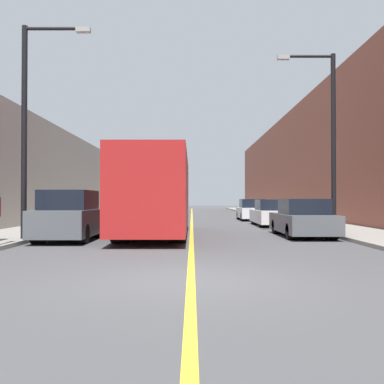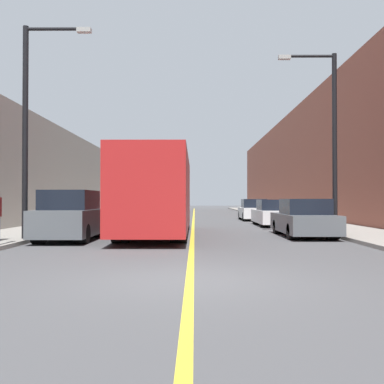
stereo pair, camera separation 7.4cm
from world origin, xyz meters
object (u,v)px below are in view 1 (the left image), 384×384
Objects in this scene: car_right_near at (304,220)px; street_lamp_right at (330,131)px; bus at (158,193)px; car_right_mid at (273,214)px; parked_suv_left at (72,217)px; car_right_far at (253,211)px; street_lamp_left at (32,117)px.

street_lamp_right is (1.19, 0.39, 3.68)m from car_right_near.
car_right_near is (5.98, -0.57, -1.08)m from bus.
street_lamp_right reaches higher than car_right_mid.
parked_suv_left reaches higher than car_right_near.
street_lamp_left is at bearing -121.14° from car_right_far.
car_right_near is at bearing -161.77° from street_lamp_right.
street_lamp_left is (-10.03, -16.60, 3.72)m from car_right_far.
car_right_far is (-0.21, 6.85, 0.01)m from car_right_mid.
car_right_far is at bearing 91.76° from car_right_mid.
parked_suv_left is 18.14m from car_right_far.
car_right_near is 0.64× the size of street_lamp_right.
street_lamp_right reaches higher than car_right_far.
street_lamp_right is at bearing 11.54° from parked_suv_left.
bus is 2.43× the size of car_right_far.
car_right_far is at bearing 95.70° from street_lamp_right.
bus is 1.41× the size of street_lamp_left.
street_lamp_left is 11.75m from street_lamp_right.
parked_suv_left is 3.84m from street_lamp_left.
parked_suv_left is at bearing -143.09° from bus.
parked_suv_left is at bearing -168.46° from street_lamp_right.
bus is 3.87m from parked_suv_left.
car_right_far is (5.79, 13.60, -1.08)m from bus.
car_right_far is at bearing 90.77° from car_right_near.
car_right_far is (-0.19, 14.17, -0.00)m from car_right_near.
car_right_mid is at bearing 99.55° from street_lamp_right.
bus is 2.22× the size of car_right_mid.
bus reaches higher than car_right_mid.
car_right_mid is 0.64× the size of street_lamp_right.
car_right_mid is 6.86m from car_right_far.
car_right_near reaches higher than car_right_mid.
parked_suv_left reaches higher than car_right_far.
bus reaches higher than car_right_far.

